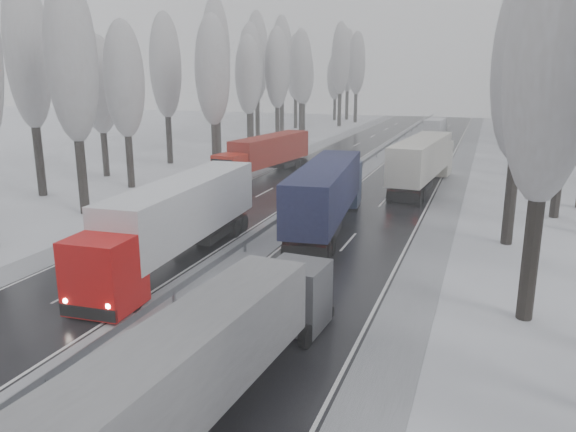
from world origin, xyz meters
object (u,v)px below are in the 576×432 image
Objects in this scene: truck_red_red at (266,153)px; truck_blue_box at (328,190)px; box_truck_distant at (436,128)px; truck_grey_tarp at (212,353)px; truck_red_white at (176,218)px; truck_cream_box at (424,159)px.

truck_blue_box is at bearing -48.86° from truck_red_red.
truck_grey_tarp is at bearing -86.04° from box_truck_distant.
truck_red_red is at bearing 113.58° from truck_grey_tarp.
truck_grey_tarp is 0.82× the size of truck_red_white.
truck_red_white reaches higher than truck_red_red.
truck_red_white is at bearing -71.00° from truck_red_red.
truck_blue_box is 2.10× the size of box_truck_distant.
box_truck_distant is 0.54× the size of truck_red_red.
truck_red_white reaches higher than box_truck_distant.
truck_red_red is (-5.47, 26.69, -0.27)m from truck_red_white.
truck_red_red is at bearing 117.54° from truck_blue_box.
box_truck_distant is 67.97m from truck_red_white.
box_truck_distant is at bearing 94.62° from truck_grey_tarp.
truck_grey_tarp is 14.82m from truck_red_white.
truck_grey_tarp is 1.70× the size of box_truck_distant.
truck_cream_box is (1.83, 38.10, 0.54)m from truck_grey_tarp.
truck_blue_box is at bearing 100.60° from truck_grey_tarp.
box_truck_distant is at bearing 82.26° from truck_blue_box.
truck_blue_box is 16.80m from truck_cream_box.
truck_red_white is at bearing 128.58° from truck_grey_tarp.
truck_cream_box reaches higher than truck_red_red.
truck_red_white is at bearing -93.03° from box_truck_distant.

